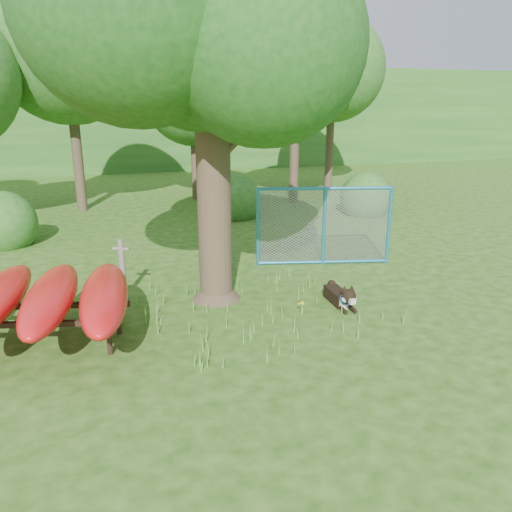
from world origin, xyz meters
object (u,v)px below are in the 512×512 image
object	(u,v)px
kayak_rack	(24,298)
fence_section	(324,226)
husky_dog	(341,297)
oak_tree	(206,3)

from	to	relation	value
kayak_rack	fence_section	bearing A→B (deg)	35.76
husky_dog	fence_section	distance (m)	2.75
kayak_rack	fence_section	xyz separation A→B (m)	(6.33, 2.47, 0.12)
husky_dog	fence_section	bearing A→B (deg)	75.19
fence_section	kayak_rack	bearing A→B (deg)	-143.96
oak_tree	husky_dog	bearing A→B (deg)	-27.30
kayak_rack	oak_tree	bearing A→B (deg)	33.11
kayak_rack	husky_dog	distance (m)	5.56
oak_tree	fence_section	distance (m)	5.53
oak_tree	fence_section	size ratio (longest dim) A/B	2.55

